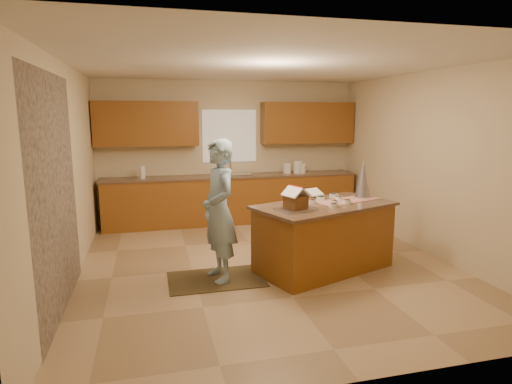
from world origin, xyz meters
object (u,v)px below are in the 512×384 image
Objects in this scene: tinsel_tree at (363,179)px; boy at (219,211)px; island_base at (324,238)px; gingerbread_house at (296,200)px.

boy is at bearing -171.17° from tinsel_tree.
island_base is 1.00× the size of boy.
island_base is at bearing 25.25° from gingerbread_house.
boy reaches higher than island_base.
boy is 5.06× the size of gingerbread_house.
boy reaches higher than tinsel_tree.
tinsel_tree is 0.30× the size of boy.
tinsel_tree is 2.16m from boy.
gingerbread_house is (0.93, -0.21, 0.13)m from boy.
gingerbread_house is (-0.49, -0.23, 0.60)m from island_base.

